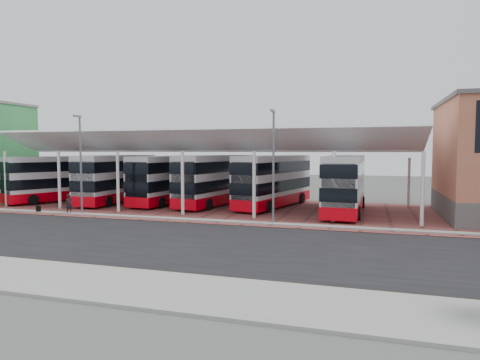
% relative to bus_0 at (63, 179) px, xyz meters
% --- Properties ---
extents(ground, '(140.00, 140.00, 0.00)m').
position_rel_bus_0_xyz_m(ground, '(21.79, -13.53, -2.35)').
color(ground, '#494C46').
extents(road, '(120.00, 14.00, 0.02)m').
position_rel_bus_0_xyz_m(road, '(21.79, -14.53, -2.34)').
color(road, black).
rests_on(road, ground).
extents(forecourt, '(72.00, 16.00, 0.06)m').
position_rel_bus_0_xyz_m(forecourt, '(23.79, -0.53, -2.32)').
color(forecourt, brown).
rests_on(forecourt, ground).
extents(sidewalk, '(120.00, 4.00, 0.14)m').
position_rel_bus_0_xyz_m(sidewalk, '(21.79, -22.53, -2.28)').
color(sidewalk, gray).
rests_on(sidewalk, ground).
extents(north_kerb, '(120.00, 0.80, 0.14)m').
position_rel_bus_0_xyz_m(north_kerb, '(21.79, -7.33, -2.28)').
color(north_kerb, gray).
rests_on(north_kerb, ground).
extents(yellow_line_near, '(120.00, 0.12, 0.01)m').
position_rel_bus_0_xyz_m(yellow_line_near, '(21.79, -20.53, -2.32)').
color(yellow_line_near, yellow).
rests_on(yellow_line_near, road).
extents(yellow_line_far, '(120.00, 0.12, 0.01)m').
position_rel_bus_0_xyz_m(yellow_line_far, '(21.79, -20.23, -2.32)').
color(yellow_line_far, yellow).
rests_on(yellow_line_far, road).
extents(canopy, '(37.00, 11.63, 7.07)m').
position_rel_bus_0_xyz_m(canopy, '(15.79, 0.40, 3.45)').
color(canopy, white).
rests_on(canopy, ground).
extents(lamp_west, '(0.16, 0.90, 8.07)m').
position_rel_bus_0_xyz_m(lamp_west, '(7.79, -7.26, 2.01)').
color(lamp_west, slate).
rests_on(lamp_west, ground).
extents(lamp_east, '(0.16, 0.90, 8.07)m').
position_rel_bus_0_xyz_m(lamp_east, '(23.79, -7.26, 2.01)').
color(lamp_east, slate).
rests_on(lamp_east, ground).
extents(bus_0, '(7.04, 11.21, 4.60)m').
position_rel_bus_0_xyz_m(bus_0, '(0.00, 0.00, 0.00)').
color(bus_0, silver).
rests_on(bus_0, forecourt).
extents(bus_1, '(3.01, 11.49, 4.72)m').
position_rel_bus_0_xyz_m(bus_1, '(6.00, 0.74, 0.06)').
color(bus_1, silver).
rests_on(bus_1, forecourt).
extents(bus_2, '(3.59, 11.49, 4.66)m').
position_rel_bus_0_xyz_m(bus_2, '(11.37, 1.63, 0.03)').
color(bus_2, silver).
rests_on(bus_2, forecourt).
extents(bus_3, '(4.39, 11.78, 4.74)m').
position_rel_bus_0_xyz_m(bus_3, '(16.18, 1.67, 0.07)').
color(bus_3, silver).
rests_on(bus_3, forecourt).
extents(bus_4, '(5.19, 11.78, 4.73)m').
position_rel_bus_0_xyz_m(bus_4, '(21.80, 1.94, 0.07)').
color(bus_4, silver).
rests_on(bus_4, forecourt).
extents(bus_5, '(3.12, 11.61, 4.76)m').
position_rel_bus_0_xyz_m(bus_5, '(28.32, -0.23, 0.08)').
color(bus_5, silver).
rests_on(bus_5, forecourt).
extents(pedestrian, '(0.59, 0.70, 1.61)m').
position_rel_bus_0_xyz_m(pedestrian, '(6.66, -7.38, -1.48)').
color(pedestrian, black).
rests_on(pedestrian, forecourt).
extents(suitcase, '(0.33, 0.24, 0.57)m').
position_rel_bus_0_xyz_m(suitcase, '(3.69, -7.53, -2.00)').
color(suitcase, black).
rests_on(suitcase, forecourt).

